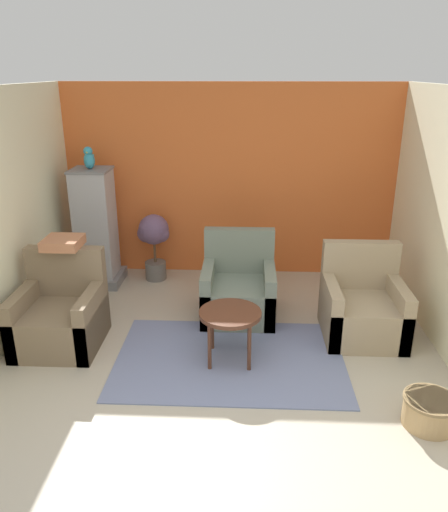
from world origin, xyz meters
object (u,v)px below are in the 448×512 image
Objects in this scene: armchair_middle at (238,291)px; coffee_table at (230,317)px; wicker_basket at (429,410)px; armchair_left at (61,317)px; parrot at (89,158)px; armchair_right at (362,309)px; birdcage at (96,230)px; potted_plant at (154,238)px.

coffee_table is at bearing -93.71° from armchair_middle.
wicker_basket is (1.58, -0.86, -0.32)m from coffee_table.
armchair_left is (-1.71, 0.24, -0.16)m from coffee_table.
armchair_right is at bearing -21.55° from parrot.
armchair_right is at bearing -16.72° from armchair_middle.
birdcage is (-1.82, 0.84, 0.42)m from armchair_middle.
armchair_right reaches higher than wicker_basket.
wicker_basket is at bearing -18.50° from armchair_left.
parrot reaches higher than potted_plant.
armchair_left is 1.00× the size of armchair_middle.
coffee_table is at bearing -61.31° from potted_plant.
armchair_right is 1.06× the size of potted_plant.
birdcage reaches higher than armchair_right.
armchair_middle is 1.52m from potted_plant.
armchair_left and armchair_right have the same top height.
coffee_table is at bearing -45.37° from birdcage.
parrot is 4.52m from wicker_basket.
armchair_middle is (-1.29, 0.39, 0.00)m from armchair_right.
armchair_right is at bearing 22.44° from coffee_table.
armchair_left is at bearing -174.01° from armchair_right.
birdcage is at bearing 155.28° from armchair_middle.
armchair_left is 3.07m from armchair_right.
armchair_right reaches higher than coffee_table.
birdcage is at bearing 158.49° from armchair_right.
armchair_middle is at bearing 163.28° from armchair_right.
armchair_left reaches higher than coffee_table.
coffee_table is 0.63× the size of armchair_right.
parrot is at bearing 134.59° from coffee_table.
armchair_middle is 2.05m from birdcage.
coffee_table is 2.76m from parrot.
wicker_basket is (3.34, -2.65, -0.58)m from birdcage.
coffee_table is at bearing -157.56° from armchair_right.
potted_plant is (0.70, 0.15, -1.04)m from parrot.
birdcage reaches higher than potted_plant.
parrot is 0.66× the size of wicker_basket.
parrot reaches higher than wicker_basket.
potted_plant is at bearing 118.69° from coffee_table.
wicker_basket is at bearing -46.64° from potted_plant.
parrot is at bearing 158.45° from armchair_right.
armchair_left is 2.23× the size of wicker_basket.
parrot is (-1.76, 1.79, 1.16)m from coffee_table.
armchair_right is (1.35, 0.56, -0.16)m from coffee_table.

